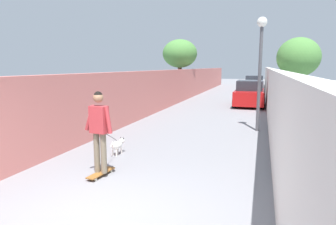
# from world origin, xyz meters

# --- Properties ---
(ground_plane) EXTENTS (80.00, 80.00, 0.00)m
(ground_plane) POSITION_xyz_m (14.00, 0.00, 0.00)
(ground_plane) COLOR gray
(wall_left) EXTENTS (48.00, 0.30, 2.18)m
(wall_left) POSITION_xyz_m (12.00, 2.89, 1.09)
(wall_left) COLOR #CC726B
(wall_left) RESTS_ON ground
(fence_right) EXTENTS (48.00, 0.30, 2.27)m
(fence_right) POSITION_xyz_m (12.00, -2.89, 1.14)
(fence_right) COLOR silver
(fence_right) RESTS_ON ground
(tree_right_near) EXTENTS (2.14, 2.14, 3.86)m
(tree_right_near) POSITION_xyz_m (13.00, -4.15, 2.83)
(tree_right_near) COLOR #473523
(tree_right_near) RESTS_ON ground
(tree_left_mid) EXTENTS (2.69, 2.69, 4.47)m
(tree_left_mid) POSITION_xyz_m (19.00, 3.79, 3.34)
(tree_left_mid) COLOR #473523
(tree_left_mid) RESTS_ON ground
(lamp_post) EXTENTS (0.36, 0.36, 4.13)m
(lamp_post) POSITION_xyz_m (7.70, -2.34, 2.84)
(lamp_post) COLOR #4C4C51
(lamp_post) RESTS_ON ground
(skateboard) EXTENTS (0.82, 0.29, 0.08)m
(skateboard) POSITION_xyz_m (1.81, 0.86, 0.07)
(skateboard) COLOR brown
(skateboard) RESTS_ON ground
(person_skateboarder) EXTENTS (0.26, 0.72, 1.79)m
(person_skateboarder) POSITION_xyz_m (1.81, 0.86, 1.14)
(person_skateboarder) COLOR #726651
(person_skateboarder) RESTS_ON skateboard
(dog) EXTENTS (1.86, 0.53, 1.06)m
(dog) POSITION_xyz_m (3.38, 1.25, 0.27)
(dog) COLOR white
(dog) RESTS_ON ground
(car_near) EXTENTS (3.93, 1.80, 1.54)m
(car_near) POSITION_xyz_m (15.02, -1.74, 0.71)
(car_near) COLOR #B71414
(car_near) RESTS_ON ground
(car_far) EXTENTS (4.00, 1.80, 1.54)m
(car_far) POSITION_xyz_m (24.93, -1.74, 0.71)
(car_far) COLOR silver
(car_far) RESTS_ON ground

